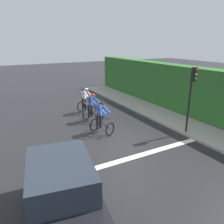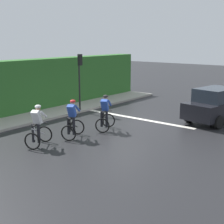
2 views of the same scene
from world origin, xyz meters
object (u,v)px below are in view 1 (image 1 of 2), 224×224
Objects in this scene: cyclist_mid at (101,118)px; car_black at (63,198)px; cyclist_lead at (86,101)px; traffic_light_near_crossing at (191,91)px; cyclist_second at (92,108)px.

cyclist_mid is 0.38× the size of car_black.
traffic_light_near_crossing reaches higher than cyclist_lead.
cyclist_second is 0.38× the size of car_black.
cyclist_mid is (-0.57, -3.46, 0.00)m from cyclist_lead.
traffic_light_near_crossing is at bearing -49.53° from cyclist_second.
car_black is 1.30× the size of traffic_light_near_crossing.
car_black reaches higher than cyclist_second.
traffic_light_near_crossing is (7.15, 2.70, 1.35)m from car_black.
car_black reaches higher than cyclist_lead.
car_black is at bearing -159.30° from traffic_light_near_crossing.
cyclist_second is 5.46m from traffic_light_near_crossing.
cyclist_lead is at bearing 64.45° from car_black.
cyclist_mid is (-0.30, -1.81, 0.00)m from cyclist_second.
car_black is at bearing -119.03° from cyclist_second.
cyclist_lead is 0.50× the size of traffic_light_near_crossing.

